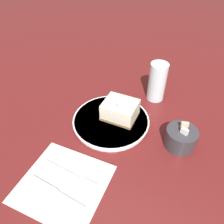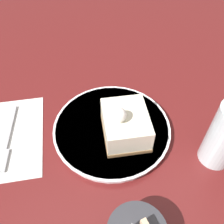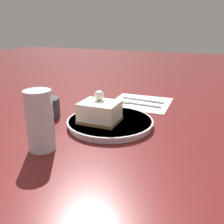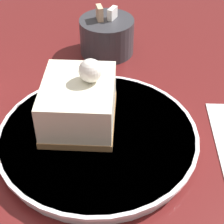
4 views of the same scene
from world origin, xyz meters
name	(u,v)px [view 3 (image 3 of 4)]	position (x,y,z in m)	size (l,w,h in m)	color
ground_plane	(108,121)	(0.00, 0.00, 0.00)	(4.00, 4.00, 0.00)	#5B1919
plate	(110,122)	(-0.03, -0.02, 0.01)	(0.24, 0.24, 0.02)	white
cake_slice	(101,112)	(-0.05, 0.00, 0.05)	(0.09, 0.10, 0.08)	olive
napkin	(141,102)	(0.21, -0.03, 0.00)	(0.20, 0.21, 0.00)	white
fork	(135,103)	(0.19, -0.02, 0.00)	(0.03, 0.16, 0.00)	#B2B2B7
knife	(146,100)	(0.24, -0.05, 0.01)	(0.02, 0.16, 0.00)	#B2B2B7
sugar_bowl	(46,107)	(-0.03, 0.19, 0.03)	(0.09, 0.09, 0.08)	#333338
drinking_glass	(40,121)	(-0.21, 0.07, 0.07)	(0.06, 0.06, 0.14)	silver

